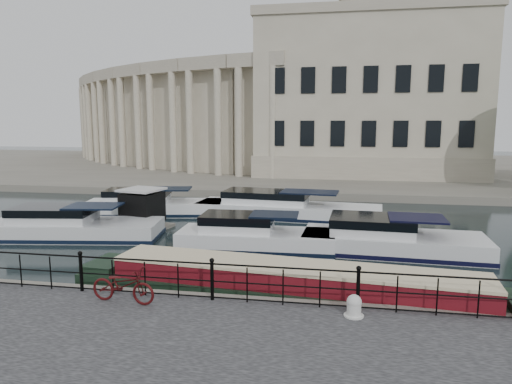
% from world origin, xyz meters
% --- Properties ---
extents(ground_plane, '(160.00, 160.00, 0.00)m').
position_xyz_m(ground_plane, '(0.00, 0.00, 0.00)').
color(ground_plane, black).
rests_on(ground_plane, ground).
extents(far_bank, '(120.00, 42.00, 0.55)m').
position_xyz_m(far_bank, '(0.00, 39.00, 0.28)').
color(far_bank, '#6B665B').
rests_on(far_bank, ground_plane).
extents(railing, '(24.14, 0.14, 1.22)m').
position_xyz_m(railing, '(0.00, -2.25, 1.20)').
color(railing, black).
rests_on(railing, near_quay).
extents(civic_building, '(53.55, 31.84, 16.85)m').
position_xyz_m(civic_building, '(-1.00, 34.71, 7.04)').
color(civic_building, '#ADA38C').
rests_on(civic_building, far_bank).
extents(bicycle, '(1.97, 0.86, 1.00)m').
position_xyz_m(bicycle, '(-2.38, -2.86, 1.05)').
color(bicycle, '#420B0D').
rests_on(bicycle, near_quay).
extents(mooring_bollard, '(0.51, 0.51, 0.58)m').
position_xyz_m(mooring_bollard, '(3.89, -2.68, 0.82)').
color(mooring_bollard, silver).
rests_on(mooring_bollard, near_quay).
extents(narrowboat, '(14.41, 3.32, 1.53)m').
position_xyz_m(narrowboat, '(2.14, -0.68, 0.37)').
color(narrowboat, black).
rests_on(narrowboat, ground_plane).
extents(harbour_hut, '(3.01, 2.68, 2.16)m').
position_xyz_m(harbour_hut, '(-6.57, 7.88, 0.95)').
color(harbour_hut, '#6B665B').
rests_on(harbour_hut, ground_plane).
extents(cabin_cruisers, '(22.93, 10.28, 1.99)m').
position_xyz_m(cabin_cruisers, '(-2.06, 8.26, 0.37)').
color(cabin_cruisers, silver).
rests_on(cabin_cruisers, ground_plane).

